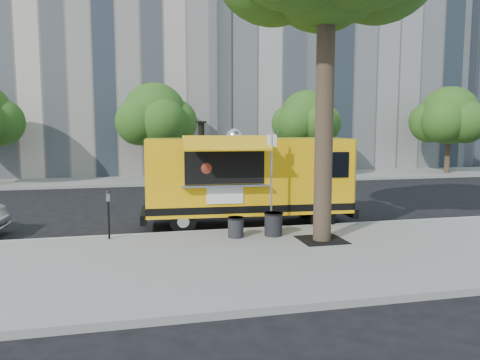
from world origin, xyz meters
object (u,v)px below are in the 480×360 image
object	(u,v)px
far_tree_b	(155,115)
trash_bin_left	(273,223)
far_tree_c	(307,118)
far_tree_d	(449,116)
food_truck	(247,177)
parking_meter	(108,209)
sign_post	(271,174)
trash_bin_right	(236,226)

from	to	relation	value
far_tree_b	trash_bin_left	xyz separation A→B (m)	(2.48, -14.69, -3.34)
far_tree_b	far_tree_c	xyz separation A→B (m)	(9.00, -0.30, -0.12)
far_tree_d	trash_bin_left	world-z (taller)	far_tree_d
far_tree_b	trash_bin_left	size ratio (longest dim) A/B	8.45
food_truck	trash_bin_left	xyz separation A→B (m)	(0.24, -2.16, -1.07)
parking_meter	food_truck	xyz separation A→B (m)	(4.25, 1.52, 0.59)
far_tree_b	sign_post	world-z (taller)	far_tree_b
far_tree_b	food_truck	bearing A→B (deg)	-79.83
trash_bin_left	trash_bin_right	bearing A→B (deg)	177.56
far_tree_d	parking_meter	world-z (taller)	far_tree_d
far_tree_b	sign_post	xyz separation A→B (m)	(2.55, -14.25, -1.98)
trash_bin_right	food_truck	bearing A→B (deg)	68.36
far_tree_c	food_truck	bearing A→B (deg)	-118.90
parking_meter	trash_bin_right	distance (m)	3.50
trash_bin_left	trash_bin_right	world-z (taller)	trash_bin_left
far_tree_c	trash_bin_right	distance (m)	16.55
far_tree_d	trash_bin_left	bearing A→B (deg)	-138.54
far_tree_b	trash_bin_right	xyz separation A→B (m)	(1.41, -14.64, -3.38)
food_truck	trash_bin_right	bearing A→B (deg)	-108.12
far_tree_c	sign_post	distance (m)	15.48
far_tree_d	sign_post	size ratio (longest dim) A/B	1.88
parking_meter	food_truck	distance (m)	4.55
far_tree_d	trash_bin_right	distance (m)	23.08
far_tree_b	food_truck	size ratio (longest dim) A/B	0.80
far_tree_c	sign_post	world-z (taller)	far_tree_c
far_tree_d	sign_post	distance (m)	21.79
far_tree_d	parking_meter	xyz separation A→B (m)	(-21.00, -13.95, -2.91)
sign_post	parking_meter	distance (m)	4.64
trash_bin_left	parking_meter	bearing A→B (deg)	171.88
far_tree_b	trash_bin_left	distance (m)	15.27
far_tree_d	food_truck	bearing A→B (deg)	-143.43
far_tree_c	trash_bin_left	size ratio (longest dim) A/B	8.00
far_tree_b	far_tree_d	bearing A→B (deg)	-0.30
sign_post	trash_bin_right	size ratio (longest dim) A/B	5.34
sign_post	far_tree_b	bearing A→B (deg)	100.15
food_truck	far_tree_c	bearing A→B (deg)	64.62
sign_post	trash_bin_left	world-z (taller)	sign_post
trash_bin_left	far_tree_c	bearing A→B (deg)	65.64
sign_post	trash_bin_left	bearing A→B (deg)	-98.50
parking_meter	trash_bin_left	xyz separation A→B (m)	(4.48, -0.64, -0.49)
far_tree_b	far_tree_c	size ratio (longest dim) A/B	1.06
far_tree_b	far_tree_d	size ratio (longest dim) A/B	0.97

